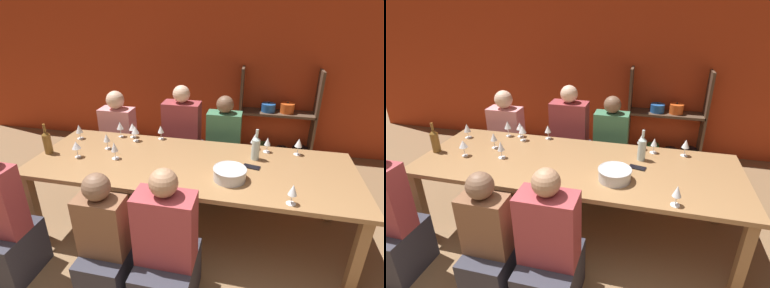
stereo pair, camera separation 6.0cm
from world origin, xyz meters
The scene contains 25 objects.
wall_back_red centered at (0.00, 3.83, 1.35)m, with size 8.80×0.06×2.70m.
shelf_unit centered at (0.81, 3.63, 0.47)m, with size 1.09×0.30×1.32m.
dining_table centered at (-0.09, 1.70, 0.69)m, with size 2.98×1.07×0.76m.
mixing_bowl centered at (0.31, 1.49, 0.82)m, with size 0.28×0.28×0.11m.
wine_bottle_green centered at (0.50, 1.91, 0.89)m, with size 0.08×0.08×0.30m.
wine_bottle_dark centered at (-1.49, 1.60, 0.88)m, with size 0.08×0.08×0.31m.
wine_glass_white_a centered at (-0.80, 1.63, 0.88)m, with size 0.07×0.07×0.17m.
wine_glass_empty_a centered at (0.61, 2.09, 0.87)m, with size 0.07×0.07×0.16m.
wine_glass_white_b centered at (0.49, 2.14, 0.87)m, with size 0.08×0.08×0.16m.
wine_glass_empty_b centered at (0.78, 1.24, 0.88)m, with size 0.07×0.07×0.17m.
wine_glass_white_c centered at (-0.98, 1.82, 0.88)m, with size 0.07×0.07×0.16m.
wine_glass_white_d centered at (-0.98, 2.14, 0.89)m, with size 0.07×0.07×0.18m.
wine_glass_red_a centered at (0.91, 2.10, 0.88)m, with size 0.07×0.07×0.17m.
wine_glass_empty_c centered at (-0.84, 2.16, 0.88)m, with size 0.08×0.08×0.16m.
wine_glass_red_b centered at (-0.52, 2.18, 0.87)m, with size 0.07×0.07×0.15m.
wine_glass_red_c centered at (-1.17, 1.59, 0.88)m, with size 0.08×0.08×0.16m.
wine_glass_empty_d centered at (-0.77, 2.07, 0.89)m, with size 0.08×0.08×0.17m.
wine_glass_red_d centered at (-1.39, 1.99, 0.87)m, with size 0.07×0.07×0.16m.
cell_phone centered at (0.48, 1.74, 0.77)m, with size 0.16×0.10×0.01m.
person_near_a centered at (-0.53, 0.83, 0.40)m, with size 0.35×0.43×1.08m.
person_far_a centered at (0.13, 2.51, 0.44)m, with size 0.39×0.48×1.20m.
person_near_b centered at (-1.40, 0.83, 0.46)m, with size 0.36×0.45×1.22m.
person_far_b centered at (-0.39, 2.59, 0.46)m, with size 0.44×0.55×1.27m.
person_near_c centered at (-0.06, 0.85, 0.42)m, with size 0.42×0.52×1.16m.
person_far_c centered at (-1.21, 2.55, 0.43)m, with size 0.41×0.52×1.17m.
Camera 1 is at (0.47, -0.69, 2.08)m, focal length 28.00 mm.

